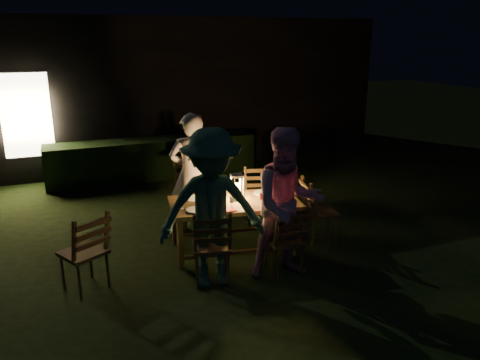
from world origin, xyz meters
name	(u,v)px	position (x,y,z in m)	size (l,w,h in m)	color
garden_envelope	(151,88)	(-0.01, 6.15, 1.58)	(40.00, 40.00, 3.20)	black
dining_table	(235,206)	(-0.18, -0.10, 0.64)	(1.80, 1.07, 0.71)	#51361B
chair_near_left	(212,258)	(-0.73, -0.81, 0.29)	(0.53, 0.56, 0.97)	#51361B
chair_near_right	(285,252)	(0.17, -0.93, 0.28)	(0.42, 0.45, 0.92)	#51361B
chair_far_left	(193,211)	(-0.52, 0.72, 0.33)	(0.54, 0.57, 1.08)	#51361B
chair_far_right	(258,208)	(0.48, 0.58, 0.28)	(0.51, 0.53, 0.92)	#51361B
chair_end	(319,222)	(1.04, -0.27, 0.29)	(0.54, 0.51, 0.96)	#51361B
chair_spare	(86,265)	(-2.13, -0.46, 0.30)	(0.62, 0.63, 1.00)	#51361B
person_house_side	(192,173)	(-0.51, 0.77, 0.89)	(0.65, 0.43, 1.78)	#C1B0A5
person_opp_right	(287,204)	(0.16, -0.98, 0.91)	(0.89, 0.69, 1.83)	#C486A4
person_opp_left	(212,209)	(-0.73, -0.86, 0.93)	(1.20, 0.69, 1.86)	#306048
lantern	(237,188)	(-0.12, -0.06, 0.86)	(0.16, 0.16, 0.35)	white
plate_far_left	(191,198)	(-0.69, 0.19, 0.71)	(0.25, 0.25, 0.01)	white
plate_near_left	(196,210)	(-0.75, -0.25, 0.71)	(0.25, 0.25, 0.01)	white
plate_far_right	(262,193)	(0.30, 0.05, 0.71)	(0.25, 0.25, 0.01)	white
plate_near_right	(272,203)	(0.24, -0.38, 0.71)	(0.25, 0.25, 0.01)	white
wineglass_a	(209,190)	(-0.44, 0.21, 0.79)	(0.06, 0.06, 0.18)	#59070F
wineglass_b	(181,202)	(-0.91, -0.12, 0.79)	(0.06, 0.06, 0.18)	#59070F
wineglass_c	(262,200)	(0.08, -0.42, 0.79)	(0.06, 0.06, 0.18)	#59070F
wineglass_d	(275,187)	(0.46, -0.01, 0.79)	(0.06, 0.06, 0.18)	#59070F
wineglass_e	(232,203)	(-0.32, -0.39, 0.79)	(0.06, 0.06, 0.18)	silver
bottle_table	(216,193)	(-0.42, -0.07, 0.85)	(0.07, 0.07, 0.28)	#0F471E
napkin_left	(229,210)	(-0.37, -0.40, 0.71)	(0.18, 0.14, 0.01)	red
napkin_right	(281,205)	(0.33, -0.48, 0.71)	(0.18, 0.14, 0.01)	red
phone	(191,213)	(-0.83, -0.32, 0.71)	(0.14, 0.07, 0.01)	black
side_table	(192,163)	(-0.10, 2.23, 0.63)	(0.53, 0.53, 0.72)	#866043
ice_bucket	(192,153)	(-0.10, 2.23, 0.83)	(0.30, 0.30, 0.22)	#A5A8AD
bottle_bucket_a	(190,151)	(-0.15, 2.19, 0.88)	(0.07, 0.07, 0.32)	#0F471E
bottle_bucket_b	(194,149)	(-0.05, 2.27, 0.88)	(0.07, 0.07, 0.32)	#0F471E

